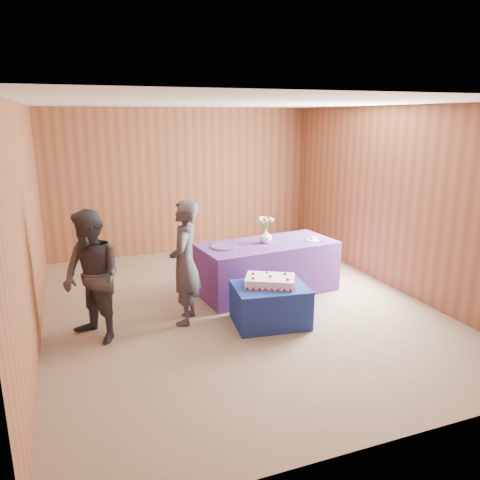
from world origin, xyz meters
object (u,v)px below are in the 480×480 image
sheet_cake (270,281)px  cake_table (270,305)px  guest_right (92,277)px  serving_table (267,268)px  vase (266,236)px  guest_left (185,263)px

sheet_cake → cake_table: bearing=-77.0°
cake_table → guest_right: bearing=178.8°
serving_table → sheet_cake: serving_table is taller
serving_table → vase: size_ratio=10.16×
guest_left → guest_right: (-1.11, -0.12, -0.01)m
serving_table → guest_left: 1.57m
guest_left → vase: bearing=139.2°
sheet_cake → guest_right: guest_right is taller
cake_table → sheet_cake: bearing=82.2°
serving_table → guest_left: bearing=-163.0°
guest_left → guest_right: guest_left is taller
sheet_cake → vase: vase is taller
cake_table → serving_table: (0.41, 1.03, 0.12)m
sheet_cake → guest_left: guest_left is taller
vase → guest_right: size_ratio=0.13×
cake_table → guest_right: size_ratio=0.58×
cake_table → vase: vase is taller
guest_left → sheet_cake: bearing=92.8°
guest_right → guest_left: bearing=63.4°
sheet_cake → guest_right: (-2.10, 0.27, 0.22)m
sheet_cake → guest_right: size_ratio=0.48×
serving_table → guest_left: (-1.39, -0.60, 0.41)m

